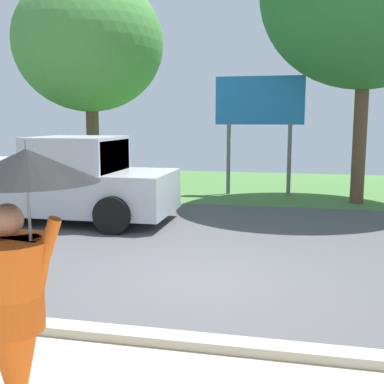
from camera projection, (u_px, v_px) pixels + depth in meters
name	position (u px, v px, depth m)	size (l,w,h in m)	color
ground_plane	(226.00, 234.00, 9.66)	(40.00, 22.00, 0.20)	#4C4C4F
monk_pedestrian	(16.00, 291.00, 3.30)	(1.05, 0.96, 2.13)	#E55B19
pickup_truck	(59.00, 182.00, 10.69)	(5.20, 2.28, 1.88)	#ADB2BA
roadside_billboard	(259.00, 109.00, 14.00)	(2.60, 0.12, 3.50)	slate
tree_center_back	(89.00, 44.00, 15.92)	(4.97, 4.97, 7.02)	brown
tree_right_mid	(92.00, 63.00, 19.09)	(3.75, 3.75, 6.23)	brown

